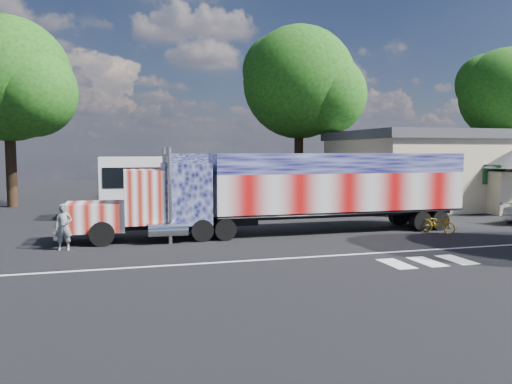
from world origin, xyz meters
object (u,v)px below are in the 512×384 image
object	(u,v)px
coach_bus	(206,185)
tree_far_ne	(508,95)
semi_truck	(292,189)
tree_ne_a	(301,83)
woman	(64,227)
tree_nw_a	(10,80)
bicycle	(438,223)

from	to	relation	value
coach_bus	tree_far_ne	size ratio (longest dim) A/B	0.94
semi_truck	tree_ne_a	xyz separation A→B (m)	(6.09, 15.16, 7.05)
woman	tree_nw_a	size ratio (longest dim) A/B	0.14
woman	bicycle	world-z (taller)	woman
coach_bus	tree_nw_a	distance (m)	16.00
tree_nw_a	coach_bus	bearing A→B (deg)	-34.82
tree_far_ne	woman	bearing A→B (deg)	-155.23
tree_nw_a	tree_ne_a	bearing A→B (deg)	-0.76
tree_far_ne	tree_nw_a	bearing A→B (deg)	178.79
coach_bus	bicycle	distance (m)	13.07
semi_truck	woman	distance (m)	10.03
woman	tree_ne_a	xyz separation A→B (m)	(15.94, 16.64, 8.20)
semi_truck	bicycle	bearing A→B (deg)	-15.61
tree_nw_a	tree_far_ne	world-z (taller)	tree_nw_a
coach_bus	tree_nw_a	xyz separation A→B (m)	(-11.89, 8.27, 6.80)
coach_bus	tree_nw_a	size ratio (longest dim) A/B	0.94
coach_bus	tree_far_ne	world-z (taller)	tree_far_ne
semi_truck	tree_nw_a	bearing A→B (deg)	133.61
woman	tree_ne_a	world-z (taller)	tree_ne_a
bicycle	tree_nw_a	size ratio (longest dim) A/B	0.14
semi_truck	coach_bus	world-z (taller)	semi_truck
coach_bus	tree_far_ne	bearing A→B (deg)	14.97
semi_truck	tree_far_ne	distance (m)	29.69
woman	tree_nw_a	world-z (taller)	tree_nw_a
coach_bus	bicycle	xyz separation A→B (m)	(9.38, -9.00, -1.35)
tree_nw_a	woman	bearing A→B (deg)	-74.03
bicycle	tree_ne_a	size ratio (longest dim) A/B	0.13
semi_truck	bicycle	size ratio (longest dim) A/B	10.60
woman	tree_ne_a	distance (m)	24.46
bicycle	tree_ne_a	distance (m)	19.07
tree_ne_a	bicycle	bearing A→B (deg)	-88.35
coach_bus	bicycle	bearing A→B (deg)	-43.80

